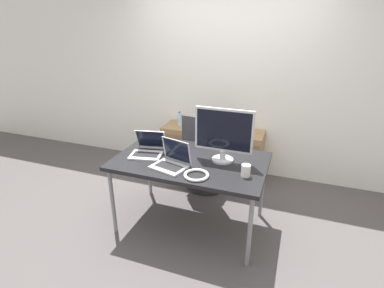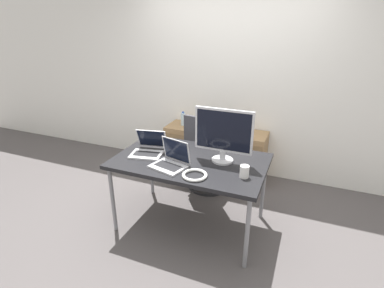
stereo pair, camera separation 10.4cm
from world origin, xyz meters
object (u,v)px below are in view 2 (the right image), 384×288
Objects in this scene: office_chair at (207,162)px; water_bottle at (183,119)px; cabinet_left at (183,147)px; cable_coil at (195,175)px; coffee_cup_white at (244,172)px; laptop_right at (171,161)px; monitor at (223,134)px; cabinet_right at (249,157)px; mouse at (186,158)px; coffee_cup_brown at (180,149)px; laptop_left at (148,149)px.

office_chair reaches higher than water_bottle.
office_chair is 0.69m from cabinet_left.
cable_coil is at bearing -76.59° from office_chair.
coffee_cup_white is 0.49× the size of cable_coil.
laptop_right is 0.65× the size of monitor.
cable_coil is at bearing -159.32° from coffee_cup_white.
water_bottle is (-0.98, 0.00, 0.43)m from cabinet_right.
laptop_right is 0.21m from mouse.
office_chair is 1.04m from monitor.
water_bottle is at bearing 115.22° from mouse.
water_bottle is at bearing 131.19° from coffee_cup_white.
coffee_cup_brown is (0.46, -1.12, 0.49)m from cabinet_left.
office_chair is 0.99m from laptop_left.
monitor is at bearing -59.78° from office_chair.
coffee_cup_brown is at bearing 138.51° from mouse.
cabinet_right is at bearing 71.11° from laptop_right.
mouse is 0.71× the size of coffee_cup_brown.
coffee_cup_white is (1.20, -1.37, 0.07)m from water_bottle.
monitor is at bearing 138.42° from coffee_cup_white.
coffee_cup_brown is (-0.46, 0.00, -0.23)m from monitor.
office_chair is at bearing 93.56° from mouse.
laptop_left is 0.34m from coffee_cup_brown.
laptop_right reaches higher than cabinet_right.
office_chair is at bearing 103.41° from cable_coil.
water_bottle is 1.50m from laptop_right.
laptop_right reaches higher than water_bottle.
mouse is at bearing 2.43° from laptop_left.
laptop_right reaches higher than mouse.
cable_coil is at bearing -55.32° from mouse.
cable_coil is (0.64, -0.28, -0.04)m from laptop_left.
coffee_cup_brown is (-0.11, 0.10, 0.03)m from mouse.
laptop_left is 0.39m from laptop_right.
office_chair is 14.74× the size of mouse.
office_chair is 4.51× the size of cable_coil.
water_bottle is 2.03× the size of coffee_cup_brown.
cable_coil is at bearing -97.26° from cabinet_right.
office_chair is 1.07m from laptop_right.
cabinet_left is at bearing 129.42° from monitor.
office_chair is 1.54× the size of cabinet_left.
cabinet_left is at bearing 117.27° from cable_coil.
cabinet_left is 1.31m from coffee_cup_brown.
water_bottle is at bearing 96.84° from laptop_left.
cable_coil reaches higher than cabinet_left.
monitor reaches higher than water_bottle.
coffee_cup_white reaches higher than cabinet_left.
cable_coil is (0.79, -1.53, 0.02)m from water_bottle.
office_chair is 0.64m from cabinet_right.
cabinet_left is at bearing 115.26° from mouse.
coffee_cup_white is (0.70, 0.05, 0.00)m from laptop_right.
cabinet_right is at bearing 0.00° from cabinet_left.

